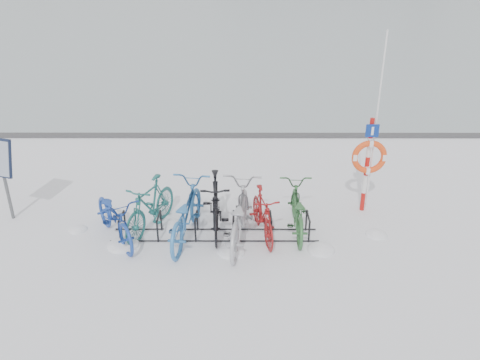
% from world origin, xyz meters
% --- Properties ---
extents(ground, '(900.00, 900.00, 0.00)m').
position_xyz_m(ground, '(0.00, 0.00, 0.00)').
color(ground, white).
rests_on(ground, ground).
extents(quay_edge, '(400.00, 0.25, 0.10)m').
position_xyz_m(quay_edge, '(0.00, 5.90, 0.05)').
color(quay_edge, '#3F3F42').
rests_on(quay_edge, ground).
extents(bike_rack, '(4.00, 0.48, 0.46)m').
position_xyz_m(bike_rack, '(0.00, 0.00, 0.18)').
color(bike_rack, black).
rests_on(bike_rack, ground).
extents(info_board, '(0.63, 0.40, 1.77)m').
position_xyz_m(info_board, '(-4.28, 0.68, 1.27)').
color(info_board, '#595B5E').
rests_on(info_board, ground).
extents(lifebuoy_station, '(0.72, 0.22, 3.74)m').
position_xyz_m(lifebuoy_station, '(3.13, 1.03, 1.26)').
color(lifebuoy_station, '#AF110E').
rests_on(lifebuoy_station, ground).
extents(bike_0, '(1.58, 1.96, 1.00)m').
position_xyz_m(bike_0, '(-1.91, -0.07, 0.50)').
color(bike_0, '#1B3D95').
rests_on(bike_0, ground).
extents(bike_1, '(1.13, 1.87, 1.09)m').
position_xyz_m(bike_1, '(-1.28, 0.29, 0.54)').
color(bike_1, '#1F6361').
rests_on(bike_1, ground).
extents(bike_2, '(1.04, 2.22, 1.12)m').
position_xyz_m(bike_2, '(-0.55, -0.02, 0.56)').
color(bike_2, '#3072B5').
rests_on(bike_2, ground).
extents(bike_3, '(0.64, 1.95, 1.16)m').
position_xyz_m(bike_3, '(0.00, 0.30, 0.58)').
color(bike_3, black).
rests_on(bike_3, ground).
extents(bike_4, '(1.01, 2.25, 1.14)m').
position_xyz_m(bike_4, '(0.46, -0.13, 0.57)').
color(bike_4, '#A7A8AF').
rests_on(bike_4, ground).
extents(bike_5, '(0.76, 1.69, 0.98)m').
position_xyz_m(bike_5, '(0.92, 0.04, 0.49)').
color(bike_5, maroon).
rests_on(bike_5, ground).
extents(bike_6, '(0.68, 1.87, 0.98)m').
position_xyz_m(bike_6, '(1.60, 0.24, 0.49)').
color(bike_6, '#2E6233').
rests_on(bike_6, ground).
extents(snow_drifts, '(6.32, 1.45, 0.21)m').
position_xyz_m(snow_drifts, '(0.00, -0.19, 0.00)').
color(snow_drifts, white).
rests_on(snow_drifts, ground).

